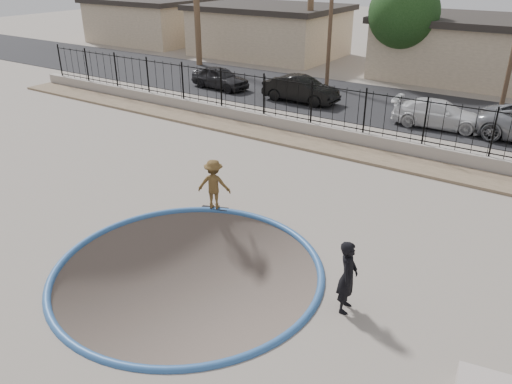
{
  "coord_description": "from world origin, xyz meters",
  "views": [
    {
      "loc": [
        7.43,
        -8.96,
        7.35
      ],
      "look_at": [
        0.1,
        2.0,
        1.1
      ],
      "focal_mm": 35.0,
      "sensor_mm": 36.0,
      "label": 1
    }
  ],
  "objects_px": {
    "skater": "(214,187)",
    "car_c": "(439,114)",
    "car_a": "(220,78)",
    "car_b": "(301,89)",
    "videographer": "(348,277)",
    "skateboard": "(215,208)"
  },
  "relations": [
    {
      "from": "videographer",
      "to": "car_b",
      "type": "xyz_separation_m",
      "value": [
        -9.62,
        15.15,
        -0.15
      ]
    },
    {
      "from": "skateboard",
      "to": "car_c",
      "type": "height_order",
      "value": "car_c"
    },
    {
      "from": "skater",
      "to": "car_a",
      "type": "relative_size",
      "value": 0.43
    },
    {
      "from": "skateboard",
      "to": "car_b",
      "type": "relative_size",
      "value": 0.21
    },
    {
      "from": "skater",
      "to": "car_b",
      "type": "distance_m",
      "value": 13.54
    },
    {
      "from": "car_c",
      "to": "videographer",
      "type": "bearing_deg",
      "value": -176.87
    },
    {
      "from": "car_a",
      "to": "car_b",
      "type": "bearing_deg",
      "value": -84.91
    },
    {
      "from": "videographer",
      "to": "car_c",
      "type": "bearing_deg",
      "value": -4.31
    },
    {
      "from": "skater",
      "to": "car_b",
      "type": "height_order",
      "value": "skater"
    },
    {
      "from": "car_a",
      "to": "car_c",
      "type": "height_order",
      "value": "car_a"
    },
    {
      "from": "skater",
      "to": "car_b",
      "type": "xyz_separation_m",
      "value": [
        -4.08,
        12.91,
        -0.07
      ]
    },
    {
      "from": "videographer",
      "to": "car_a",
      "type": "relative_size",
      "value": 0.47
    },
    {
      "from": "skater",
      "to": "car_c",
      "type": "bearing_deg",
      "value": -130.08
    },
    {
      "from": "videographer",
      "to": "car_c",
      "type": "xyz_separation_m",
      "value": [
        -2.02,
        14.82,
        -0.23
      ]
    },
    {
      "from": "videographer",
      "to": "car_c",
      "type": "relative_size",
      "value": 0.41
    },
    {
      "from": "car_a",
      "to": "car_b",
      "type": "distance_m",
      "value": 5.59
    },
    {
      "from": "skater",
      "to": "car_b",
      "type": "relative_size",
      "value": 0.38
    },
    {
      "from": "skateboard",
      "to": "skater",
      "type": "bearing_deg",
      "value": -84.77
    },
    {
      "from": "car_c",
      "to": "skater",
      "type": "bearing_deg",
      "value": 159.73
    },
    {
      "from": "videographer",
      "to": "car_b",
      "type": "height_order",
      "value": "videographer"
    },
    {
      "from": "videographer",
      "to": "car_b",
      "type": "relative_size",
      "value": 0.42
    },
    {
      "from": "car_b",
      "to": "car_c",
      "type": "distance_m",
      "value": 7.6
    }
  ]
}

